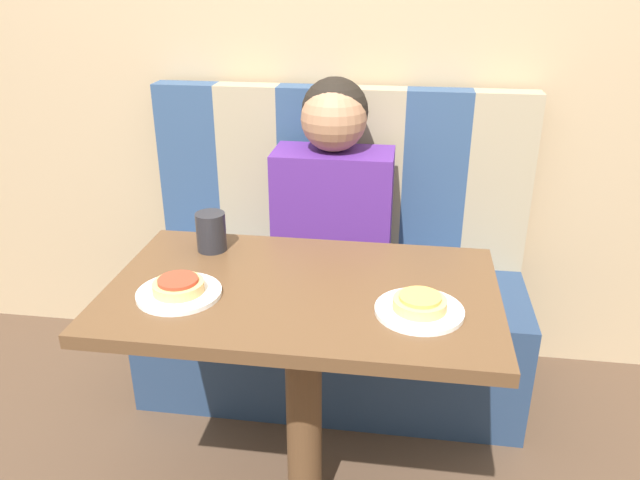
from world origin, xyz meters
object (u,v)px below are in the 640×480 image
person (333,185)px  plate_right (419,311)px  pizza_right (420,303)px  drinking_cup (211,232)px  plate_left (179,293)px  pizza_left (178,285)px

person → plate_right: (0.29, -0.72, -0.05)m
person → plate_right: size_ratio=3.46×
plate_right → pizza_right: size_ratio=1.66×
plate_right → drinking_cup: size_ratio=1.88×
plate_left → pizza_left: 0.02m
plate_right → pizza_left: size_ratio=1.66×
plate_left → plate_right: 0.59m
pizza_right → drinking_cup: size_ratio=1.14×
plate_right → pizza_right: pizza_right is taller
person → pizza_left: 0.77m
plate_left → drinking_cup: size_ratio=1.88×
pizza_right → plate_left: bearing=-180.0°
plate_left → drinking_cup: bearing=90.1°
plate_left → pizza_right: 0.59m
plate_left → pizza_right: pizza_right is taller
plate_left → pizza_right: (0.59, 0.00, 0.02)m
pizza_right → drinking_cup: drinking_cup is taller
pizza_left → plate_left: bearing=-143.1°
plate_right → drinking_cup: drinking_cup is taller
plate_left → pizza_left: size_ratio=1.66×
pizza_right → pizza_left: bearing=180.0°
person → plate_left: size_ratio=3.46×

